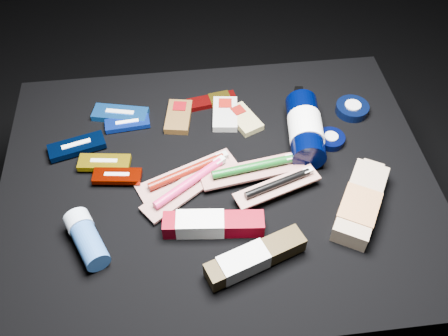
{
  "coord_description": "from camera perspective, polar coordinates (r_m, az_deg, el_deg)",
  "views": [
    {
      "loc": [
        -0.07,
        -0.71,
        1.28
      ],
      "look_at": [
        0.01,
        0.01,
        0.42
      ],
      "focal_mm": 40.0,
      "sensor_mm": 36.0,
      "label": 1
    }
  ],
  "objects": [
    {
      "name": "ground",
      "position": [
        1.46,
        -0.55,
        -11.02
      ],
      "size": [
        3.0,
        3.0,
        0.0
      ],
      "primitive_type": "plane",
      "color": "black",
      "rests_on": "ground"
    },
    {
      "name": "clif_bar_1",
      "position": [
        1.26,
        0.13,
        6.35
      ],
      "size": [
        0.07,
        0.12,
        0.02
      ],
      "rotation": [
        0.0,
        0.0,
        -0.12
      ],
      "color": "#B6B5AF",
      "rests_on": "cloth_table"
    },
    {
      "name": "lotion_bottle",
      "position": [
        1.2,
        9.25,
        4.48
      ],
      "size": [
        0.1,
        0.25,
        0.08
      ],
      "rotation": [
        0.0,
        0.0,
        -0.12
      ],
      "color": "black",
      "rests_on": "cloth_table"
    },
    {
      "name": "toothbrush_pack_2",
      "position": [
        1.12,
        3.44,
        -0.06
      ],
      "size": [
        0.24,
        0.09,
        0.03
      ],
      "rotation": [
        0.0,
        0.0,
        0.15
      ],
      "color": "#A79F9B",
      "rests_on": "cloth_table"
    },
    {
      "name": "clif_bar_2",
      "position": [
        1.25,
        2.16,
        5.73
      ],
      "size": [
        0.09,
        0.12,
        0.02
      ],
      "rotation": [
        0.0,
        0.0,
        0.43
      ],
      "color": "tan",
      "rests_on": "cloth_table"
    },
    {
      "name": "luna_bar_4",
      "position": [
        1.14,
        -12.11,
        -0.91
      ],
      "size": [
        0.11,
        0.05,
        0.01
      ],
      "rotation": [
        0.0,
        0.0,
        -0.13
      ],
      "color": "#6C0C00",
      "rests_on": "cloth_table"
    },
    {
      "name": "cream_tin_lower",
      "position": [
        1.23,
        12.09,
        3.25
      ],
      "size": [
        0.07,
        0.07,
        0.02
      ],
      "rotation": [
        0.0,
        0.0,
        0.21
      ],
      "color": "black",
      "rests_on": "cloth_table"
    },
    {
      "name": "power_bar",
      "position": [
        1.3,
        -1.08,
        7.74
      ],
      "size": [
        0.13,
        0.06,
        0.02
      ],
      "rotation": [
        0.0,
        0.0,
        0.17
      ],
      "color": "#690909",
      "rests_on": "cloth_table"
    },
    {
      "name": "luna_bar_0",
      "position": [
        1.29,
        -11.76,
        6.05
      ],
      "size": [
        0.15,
        0.08,
        0.02
      ],
      "rotation": [
        0.0,
        0.0,
        -0.24
      ],
      "color": "#1455B2",
      "rests_on": "cloth_table"
    },
    {
      "name": "toothpaste_carton_green",
      "position": [
        0.99,
        3.14,
        -10.34
      ],
      "size": [
        0.21,
        0.11,
        0.04
      ],
      "rotation": [
        0.0,
        0.0,
        0.35
      ],
      "color": "#34260E",
      "rests_on": "cloth_table"
    },
    {
      "name": "toothpaste_carton_red",
      "position": [
        1.03,
        -1.75,
        -6.45
      ],
      "size": [
        0.21,
        0.07,
        0.04
      ],
      "rotation": [
        0.0,
        0.0,
        -0.1
      ],
      "color": "#71000E",
      "rests_on": "cloth_table"
    },
    {
      "name": "deodorant_stick",
      "position": [
        1.05,
        -15.44,
        -7.76
      ],
      "size": [
        0.1,
        0.14,
        0.05
      ],
      "rotation": [
        0.0,
        0.0,
        0.42
      ],
      "color": "#2B589F",
      "rests_on": "cloth_table"
    },
    {
      "name": "toothbrush_pack_0",
      "position": [
        1.13,
        -4.1,
        -0.58
      ],
      "size": [
        0.24,
        0.14,
        0.03
      ],
      "rotation": [
        0.0,
        0.0,
        0.39
      ],
      "color": "#B6AEAA",
      "rests_on": "cloth_table"
    },
    {
      "name": "luna_bar_1",
      "position": [
        1.26,
        -10.98,
        5.01
      ],
      "size": [
        0.11,
        0.05,
        0.01
      ],
      "rotation": [
        0.0,
        0.0,
        0.09
      ],
      "color": "#0E2FB3",
      "rests_on": "cloth_table"
    },
    {
      "name": "toothbrush_pack_3",
      "position": [
        1.09,
        6.25,
        -1.9
      ],
      "size": [
        0.2,
        0.11,
        0.02
      ],
      "rotation": [
        0.0,
        0.0,
        0.33
      ],
      "color": "beige",
      "rests_on": "cloth_table"
    },
    {
      "name": "bodywash_bottle",
      "position": [
        1.1,
        15.31,
        -4.02
      ],
      "size": [
        0.17,
        0.22,
        0.05
      ],
      "rotation": [
        0.0,
        0.0,
        -0.53
      ],
      "color": "tan",
      "rests_on": "cloth_table"
    },
    {
      "name": "luna_bar_2",
      "position": [
        1.23,
        -16.47,
        2.39
      ],
      "size": [
        0.14,
        0.08,
        0.02
      ],
      "rotation": [
        0.0,
        0.0,
        0.27
      ],
      "color": "black",
      "rests_on": "cloth_table"
    },
    {
      "name": "clif_bar_0",
      "position": [
        1.26,
        -5.19,
        6.0
      ],
      "size": [
        0.08,
        0.12,
        0.02
      ],
      "rotation": [
        0.0,
        0.0,
        -0.18
      ],
      "color": "brown",
      "rests_on": "cloth_table"
    },
    {
      "name": "luna_bar_3",
      "position": [
        1.17,
        -13.51,
        0.6
      ],
      "size": [
        0.12,
        0.06,
        0.02
      ],
      "rotation": [
        0.0,
        0.0,
        -0.14
      ],
      "color": "#AE8E0B",
      "rests_on": "cloth_table"
    },
    {
      "name": "cream_tin_upper",
      "position": [
        1.31,
        14.43,
        6.59
      ],
      "size": [
        0.08,
        0.08,
        0.03
      ],
      "rotation": [
        0.0,
        0.0,
        -0.36
      ],
      "color": "black",
      "rests_on": "cloth_table"
    },
    {
      "name": "cloth_table",
      "position": [
        1.29,
        -0.61,
        -6.7
      ],
      "size": [
        0.98,
        0.78,
        0.4
      ],
      "primitive_type": "cube",
      "color": "black",
      "rests_on": "ground"
    },
    {
      "name": "toothbrush_pack_1",
      "position": [
        1.1,
        -3.9,
        -1.84
      ],
      "size": [
        0.22,
        0.18,
        0.03
      ],
      "rotation": [
        0.0,
        0.0,
        0.62
      ],
      "color": "#B1A9A6",
      "rests_on": "cloth_table"
    }
  ]
}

